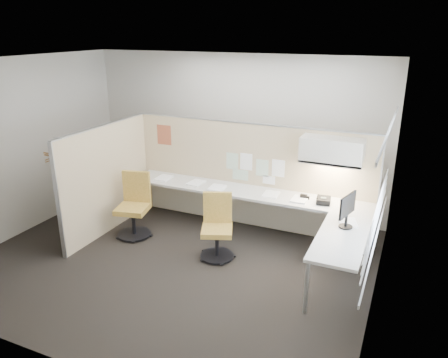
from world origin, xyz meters
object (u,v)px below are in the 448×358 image
at_px(desk, 261,204).
at_px(chair_right, 217,228).
at_px(monitor, 347,209).
at_px(phone, 323,201).
at_px(chair_left, 134,207).

bearing_deg(desk, chair_right, -118.71).
xyz_separation_m(monitor, phone, (-0.44, 0.69, -0.21)).
relative_size(monitor, phone, 2.01).
height_order(desk, monitor, monitor).
xyz_separation_m(desk, chair_right, (-0.41, -0.75, -0.16)).
bearing_deg(monitor, chair_right, 110.13).
bearing_deg(chair_left, chair_right, -17.27).
distance_m(chair_left, chair_right, 1.52).
relative_size(desk, chair_left, 3.93).
distance_m(chair_left, monitor, 3.34).
xyz_separation_m(chair_right, monitor, (1.78, 0.16, 0.56)).
bearing_deg(chair_right, chair_left, 154.48).
height_order(chair_left, chair_right, chair_left).
distance_m(desk, monitor, 1.54).
distance_m(chair_right, monitor, 1.87).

